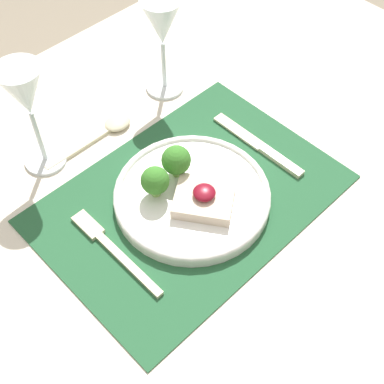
{
  "coord_description": "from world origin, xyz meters",
  "views": [
    {
      "loc": [
        -0.36,
        -0.37,
        1.42
      ],
      "look_at": [
        -0.0,
        -0.01,
        0.76
      ],
      "focal_mm": 50.0,
      "sensor_mm": 36.0,
      "label": 1
    }
  ],
  "objects_px": {
    "spoon": "(108,129)",
    "wine_glass_near": "(162,28)",
    "dinner_plate": "(190,193)",
    "knife": "(263,148)",
    "fork": "(110,247)",
    "wine_glass_far": "(26,97)"
  },
  "relations": [
    {
      "from": "spoon",
      "to": "wine_glass_near",
      "type": "relative_size",
      "value": 0.95
    },
    {
      "from": "dinner_plate",
      "to": "knife",
      "type": "relative_size",
      "value": 1.29
    },
    {
      "from": "fork",
      "to": "wine_glass_near",
      "type": "distance_m",
      "value": 0.39
    },
    {
      "from": "dinner_plate",
      "to": "wine_glass_far",
      "type": "height_order",
      "value": "wine_glass_far"
    },
    {
      "from": "fork",
      "to": "wine_glass_far",
      "type": "xyz_separation_m",
      "value": [
        0.03,
        0.21,
        0.14
      ]
    },
    {
      "from": "knife",
      "to": "wine_glass_far",
      "type": "relative_size",
      "value": 0.98
    },
    {
      "from": "knife",
      "to": "wine_glass_far",
      "type": "bearing_deg",
      "value": 141.65
    },
    {
      "from": "knife",
      "to": "fork",
      "type": "bearing_deg",
      "value": 177.3
    },
    {
      "from": "wine_glass_far",
      "to": "fork",
      "type": "bearing_deg",
      "value": -98.53
    },
    {
      "from": "fork",
      "to": "wine_glass_far",
      "type": "height_order",
      "value": "wine_glass_far"
    },
    {
      "from": "knife",
      "to": "spoon",
      "type": "relative_size",
      "value": 1.09
    },
    {
      "from": "knife",
      "to": "spoon",
      "type": "distance_m",
      "value": 0.27
    },
    {
      "from": "wine_glass_near",
      "to": "wine_glass_far",
      "type": "height_order",
      "value": "wine_glass_far"
    },
    {
      "from": "spoon",
      "to": "wine_glass_near",
      "type": "bearing_deg",
      "value": 3.35
    },
    {
      "from": "knife",
      "to": "wine_glass_near",
      "type": "relative_size",
      "value": 1.03
    },
    {
      "from": "wine_glass_near",
      "to": "dinner_plate",
      "type": "bearing_deg",
      "value": -123.82
    },
    {
      "from": "fork",
      "to": "knife",
      "type": "height_order",
      "value": "knife"
    },
    {
      "from": "knife",
      "to": "spoon",
      "type": "bearing_deg",
      "value": 128.57
    },
    {
      "from": "spoon",
      "to": "dinner_plate",
      "type": "bearing_deg",
      "value": -92.97
    },
    {
      "from": "knife",
      "to": "wine_glass_near",
      "type": "distance_m",
      "value": 0.27
    },
    {
      "from": "knife",
      "to": "wine_glass_near",
      "type": "xyz_separation_m",
      "value": [
        -0.01,
        0.24,
        0.13
      ]
    },
    {
      "from": "fork",
      "to": "dinner_plate",
      "type": "bearing_deg",
      "value": -7.81
    }
  ]
}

